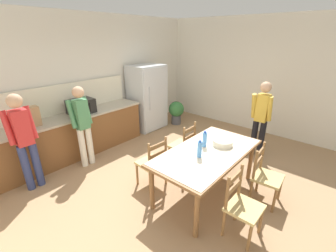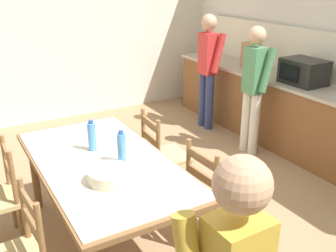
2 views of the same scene
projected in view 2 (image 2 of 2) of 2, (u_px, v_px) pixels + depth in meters
name	position (u px, v px, depth m)	size (l,w,h in m)	color
ground_plane	(164.00, 219.00, 3.70)	(8.32, 8.32, 0.00)	#9E7A56
wall_left	(55.00, 24.00, 5.79)	(0.12, 5.20, 2.90)	silver
kitchen_counter	(272.00, 107.00, 5.33)	(3.63, 0.66, 0.90)	brown
counter_splashback	(295.00, 50.00, 5.20)	(3.59, 0.03, 0.60)	#EFE8CB
microwave	(304.00, 72.00, 4.72)	(0.50, 0.39, 0.30)	black
paper_bag	(251.00, 56.00, 5.47)	(0.24, 0.16, 0.36)	tan
dining_table	(104.00, 170.00, 3.14)	(1.89, 0.99, 0.77)	brown
bottle_near_centre	(92.00, 136.00, 3.26)	(0.07, 0.07, 0.27)	#4C8ED6
bottle_off_centre	(122.00, 148.00, 3.05)	(0.07, 0.07, 0.27)	#4C8ED6
serving_bowl	(110.00, 175.00, 2.80)	(0.32, 0.32, 0.09)	beige
chair_side_far_left	(163.00, 156.00, 3.94)	(0.45, 0.43, 0.91)	olive
chair_side_far_right	(213.00, 195.00, 3.26)	(0.44, 0.42, 0.91)	olive
person_at_sink	(208.00, 66.00, 5.56)	(0.41, 0.28, 1.64)	navy
person_at_counter	(254.00, 84.00, 4.77)	(0.40, 0.28, 1.59)	silver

